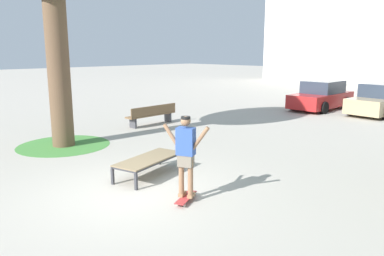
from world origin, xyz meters
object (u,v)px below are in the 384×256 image
(skate_box, at_px, (149,160))
(skateboard, at_px, (186,198))
(park_bench, at_px, (152,114))
(skater, at_px, (186,151))
(car_tan, at_px, (382,100))
(car_red, at_px, (321,96))

(skate_box, distance_m, skateboard, 1.90)
(skate_box, height_order, park_bench, park_bench)
(skateboard, distance_m, skater, 0.99)
(car_tan, bearing_deg, skater, -85.30)
(skateboard, distance_m, car_tan, 14.37)
(car_red, bearing_deg, skateboard, -73.70)
(skateboard, height_order, car_tan, car_tan)
(skater, relative_size, car_tan, 0.39)
(skate_box, xyz_separation_m, car_red, (-2.22, 13.33, 0.28))
(skate_box, height_order, car_tan, car_tan)
(park_bench, bearing_deg, car_red, 72.66)
(car_tan, distance_m, park_bench, 11.25)
(skate_box, distance_m, car_red, 13.52)
(car_tan, bearing_deg, car_red, -169.73)
(skateboard, height_order, park_bench, park_bench)
(skater, xyz_separation_m, park_bench, (-6.90, 4.61, -0.62))
(car_red, height_order, car_tan, same)
(skateboard, relative_size, car_red, 0.19)
(skateboard, distance_m, park_bench, 8.31)
(skateboard, relative_size, skater, 0.48)
(car_red, distance_m, park_bench, 9.61)
(skateboard, bearing_deg, car_red, 106.30)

